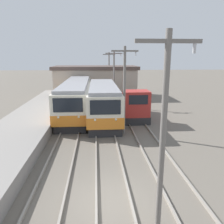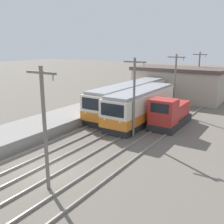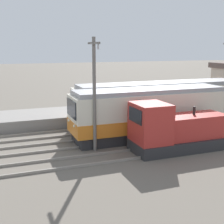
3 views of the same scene
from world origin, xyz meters
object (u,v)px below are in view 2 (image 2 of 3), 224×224
object	(u,v)px
catenary_mast_distant	(198,74)
catenary_mast_far	(175,81)
commuter_train_center	(141,107)
catenary_mast_near	(45,125)
shunting_locomotive	(170,114)
commuter_train_left	(130,99)
catenary_mast_mid	(134,95)

from	to	relation	value
catenary_mast_distant	catenary_mast_far	bearing A→B (deg)	-90.00
commuter_train_center	catenary_mast_near	world-z (taller)	catenary_mast_near
shunting_locomotive	catenary_mast_far	xyz separation A→B (m)	(-1.49, 5.28, 2.48)
commuter_train_left	commuter_train_center	xyz separation A→B (m)	(2.80, -2.68, -0.01)
shunting_locomotive	catenary_mast_near	world-z (taller)	catenary_mast_near
catenary_mast_near	catenary_mast_far	bearing A→B (deg)	90.00
shunting_locomotive	catenary_mast_near	size ratio (longest dim) A/B	0.89
catenary_mast_far	catenary_mast_distant	world-z (taller)	same
commuter_train_left	catenary_mast_mid	distance (m)	8.59
commuter_train_center	catenary_mast_distant	world-z (taller)	catenary_mast_distant
commuter_train_center	catenary_mast_near	bearing A→B (deg)	-84.00
commuter_train_left	shunting_locomotive	distance (m)	6.33
commuter_train_center	catenary_mast_far	xyz separation A→B (m)	(1.51, 5.45, 2.09)
shunting_locomotive	catenary_mast_mid	world-z (taller)	catenary_mast_mid
commuter_train_left	catenary_mast_far	world-z (taller)	catenary_mast_far
catenary_mast_distant	shunting_locomotive	bearing A→B (deg)	-84.39
commuter_train_left	catenary_mast_distant	world-z (taller)	catenary_mast_distant
commuter_train_left	commuter_train_center	distance (m)	3.88
catenary_mast_near	catenary_mast_distant	distance (m)	29.71
commuter_train_left	commuter_train_center	size ratio (longest dim) A/B	1.32
shunting_locomotive	catenary_mast_far	distance (m)	6.02
commuter_train_center	catenary_mast_distant	distance (m)	15.57
shunting_locomotive	catenary_mast_distant	world-z (taller)	catenary_mast_distant
shunting_locomotive	catenary_mast_near	xyz separation A→B (m)	(-1.49, -14.53, 2.48)
catenary_mast_far	shunting_locomotive	bearing A→B (deg)	-74.21
commuter_train_left	catenary_mast_far	xyz separation A→B (m)	(4.31, 2.77, 2.08)
commuter_train_left	catenary_mast_mid	bearing A→B (deg)	-58.87
catenary_mast_far	catenary_mast_mid	bearing A→B (deg)	-90.00
commuter_train_center	catenary_mast_mid	bearing A→B (deg)	-71.29
commuter_train_center	catenary_mast_distant	xyz separation A→B (m)	(1.51, 15.35, 2.09)
commuter_train_center	commuter_train_left	bearing A→B (deg)	136.23
commuter_train_center	catenary_mast_mid	size ratio (longest dim) A/B	1.65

